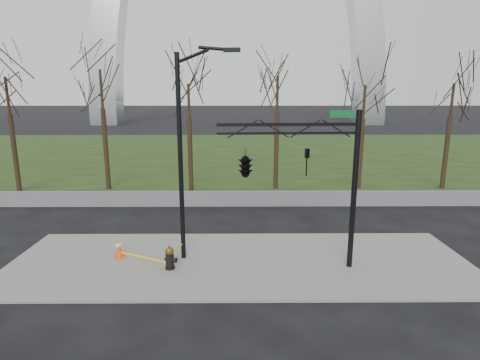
{
  "coord_description": "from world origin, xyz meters",
  "views": [
    {
      "loc": [
        -0.1,
        -14.03,
        6.47
      ],
      "look_at": [
        0.01,
        2.0,
        2.92
      ],
      "focal_mm": 28.55,
      "sensor_mm": 36.0,
      "label": 1
    }
  ],
  "objects_px": {
    "fire_hydrant": "(170,258)",
    "street_light": "(186,144)",
    "traffic_signal_mast": "(267,163)",
    "traffic_cone": "(119,248)"
  },
  "relations": [
    {
      "from": "street_light",
      "to": "fire_hydrant",
      "type": "bearing_deg",
      "value": -113.33
    },
    {
      "from": "traffic_cone",
      "to": "traffic_signal_mast",
      "type": "bearing_deg",
      "value": -10.88
    },
    {
      "from": "traffic_cone",
      "to": "traffic_signal_mast",
      "type": "relative_size",
      "value": 0.13
    },
    {
      "from": "fire_hydrant",
      "to": "street_light",
      "type": "height_order",
      "value": "street_light"
    },
    {
      "from": "traffic_signal_mast",
      "to": "traffic_cone",
      "type": "bearing_deg",
      "value": 165.37
    },
    {
      "from": "traffic_signal_mast",
      "to": "street_light",
      "type": "bearing_deg",
      "value": 157.1
    },
    {
      "from": "traffic_cone",
      "to": "traffic_signal_mast",
      "type": "xyz_separation_m",
      "value": [
        5.82,
        -1.12,
        3.67
      ]
    },
    {
      "from": "street_light",
      "to": "traffic_cone",
      "type": "bearing_deg",
      "value": -174.39
    },
    {
      "from": "street_light",
      "to": "traffic_signal_mast",
      "type": "bearing_deg",
      "value": -11.89
    },
    {
      "from": "fire_hydrant",
      "to": "traffic_signal_mast",
      "type": "bearing_deg",
      "value": 22.99
    }
  ]
}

